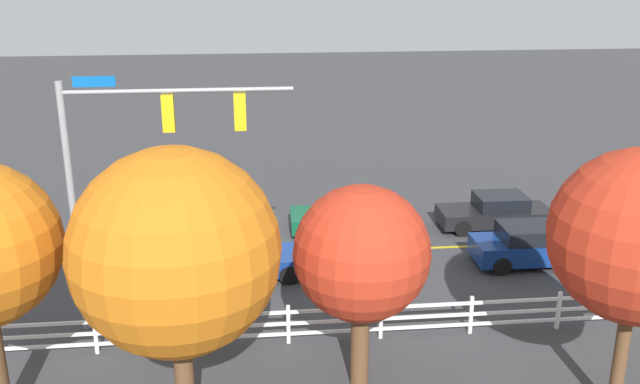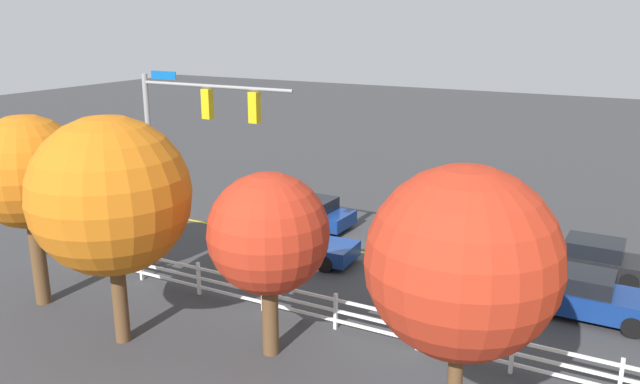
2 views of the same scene
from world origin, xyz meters
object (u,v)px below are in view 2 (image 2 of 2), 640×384
car_4 (437,232)px  tree_3 (268,234)px  tree_0 (111,196)px  tree_1 (28,173)px  car_0 (308,212)px  car_2 (581,294)px  tree_2 (462,263)px  car_3 (295,242)px  car_1 (588,258)px

car_4 → tree_3: 10.92m
tree_0 → tree_1: tree_0 is taller
car_0 → tree_1: 12.25m
tree_0 → tree_3: tree_0 is taller
car_2 → car_4: 7.09m
car_0 → tree_1: bearing=72.4°
tree_1 → tree_2: bearing=175.8°
car_0 → tree_3: bearing=115.5°
car_4 → tree_3: size_ratio=0.90×
car_3 → car_4: (-4.44, -3.84, -0.03)m
car_3 → car_4: bearing=37.9°
car_0 → tree_0: tree_0 is taller
car_2 → tree_3: 10.24m
car_0 → tree_1: tree_1 is taller
car_2 → tree_3: (7.29, 6.62, 2.81)m
car_2 → car_4: (5.96, -3.83, -0.08)m
tree_2 → tree_0: bearing=-2.4°
car_2 → car_3: size_ratio=0.94×
car_0 → car_2: (-11.87, 3.58, 0.05)m
car_3 → tree_0: size_ratio=0.72×
car_1 → tree_3: tree_3 is taller
tree_2 → car_4: bearing=-70.3°
car_1 → car_0: bearing=0.8°
car_2 → car_4: bearing=147.8°
tree_0 → tree_3: size_ratio=1.27×
car_0 → car_1: (-11.71, -0.00, -0.00)m
car_1 → tree_2: bearing=84.3°
car_4 → tree_1: bearing=50.5°
car_3 → tree_2: (-8.85, 8.47, 3.80)m
car_0 → tree_3: tree_3 is taller
car_1 → car_4: (5.80, -0.25, -0.03)m
car_2 → tree_2: (1.55, 8.48, 3.76)m
car_2 → tree_2: size_ratio=0.70×
car_0 → tree_3: (-4.58, 10.20, 2.86)m
tree_1 → car_0: bearing=-109.0°
car_0 → tree_2: bearing=131.9°
car_4 → tree_3: (1.33, 10.45, 2.89)m
car_4 → car_1: bearing=178.8°
car_3 → car_4: car_3 is taller
tree_2 → tree_3: (5.74, -1.86, -0.95)m
car_0 → car_1: size_ratio=0.93×
car_3 → car_4: 5.87m
car_4 → tree_0: tree_0 is taller
car_0 → car_4: (-5.91, -0.25, -0.03)m
car_0 → tree_0: bearing=93.4°
car_1 → tree_1: (15.50, 11.03, 3.75)m
car_3 → tree_2: tree_2 is taller
car_1 → tree_0: (11.30, 11.65, 3.72)m
car_0 → car_4: bearing=-176.2°
car_2 → tree_1: (15.67, 7.44, 3.70)m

